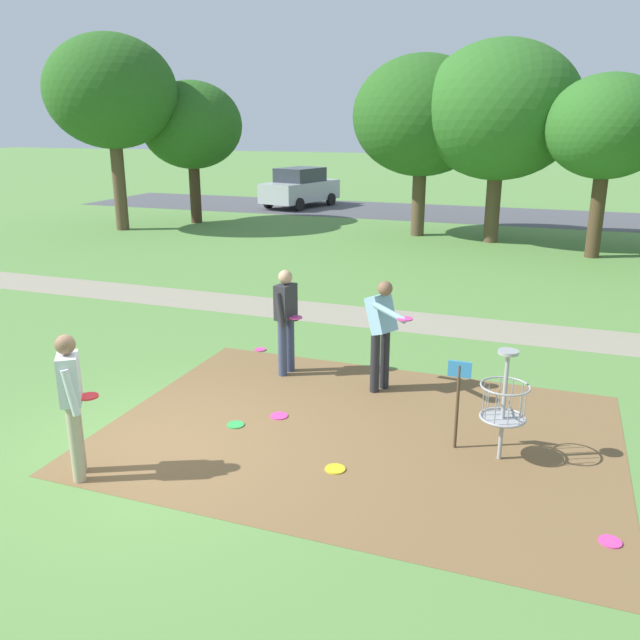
{
  "coord_description": "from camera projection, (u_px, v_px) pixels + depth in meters",
  "views": [
    {
      "loc": [
        4.41,
        -6.16,
        3.9
      ],
      "look_at": [
        1.11,
        2.83,
        1.0
      ],
      "focal_mm": 36.73,
      "sensor_mm": 36.0,
      "label": 1
    }
  ],
  "objects": [
    {
      "name": "tree_near_right",
      "position": [
        500.0,
        111.0,
        21.03
      ],
      "size": [
        5.18,
        5.18,
        6.46
      ],
      "color": "brown",
      "rests_on": "ground"
    },
    {
      "name": "player_foreground_watching",
      "position": [
        286.0,
        316.0,
        10.33
      ],
      "size": [
        0.43,
        0.49,
        1.71
      ],
      "color": "#384260",
      "rests_on": "ground"
    },
    {
      "name": "tree_near_left",
      "position": [
        422.0,
        116.0,
        22.37
      ],
      "size": [
        4.77,
        4.77,
        6.14
      ],
      "color": "brown",
      "rests_on": "ground"
    },
    {
      "name": "parking_lot_strip",
      "position": [
        455.0,
        214.0,
        29.11
      ],
      "size": [
        36.0,
        6.0,
        0.01
      ],
      "primitive_type": "cube",
      "color": "#4C4C51",
      "rests_on": "ground"
    },
    {
      "name": "frisbee_near_basket",
      "position": [
        335.0,
        469.0,
        7.65
      ],
      "size": [
        0.24,
        0.24,
        0.02
      ],
      "primitive_type": "cylinder",
      "color": "gold",
      "rests_on": "ground"
    },
    {
      "name": "tree_far_left",
      "position": [
        607.0,
        128.0,
        18.65
      ],
      "size": [
        3.47,
        3.47,
        5.26
      ],
      "color": "#4C3823",
      "rests_on": "ground"
    },
    {
      "name": "frisbee_scattered_a",
      "position": [
        260.0,
        350.0,
        11.67
      ],
      "size": [
        0.2,
        0.2,
        0.02
      ],
      "primitive_type": "cylinder",
      "color": "#E53D99",
      "rests_on": "ground"
    },
    {
      "name": "player_throwing",
      "position": [
        382.0,
        328.0,
        9.65
      ],
      "size": [
        0.88,
        0.89,
        1.71
      ],
      "color": "#232328",
      "rests_on": "ground"
    },
    {
      "name": "frisbee_mid_grass",
      "position": [
        610.0,
        542.0,
        6.33
      ],
      "size": [
        0.22,
        0.22,
        0.02
      ],
      "primitive_type": "cylinder",
      "color": "#E53D99",
      "rests_on": "ground"
    },
    {
      "name": "gravel_path",
      "position": [
        330.0,
        313.0,
        13.92
      ],
      "size": [
        40.0,
        1.47,
        0.0
      ],
      "primitive_type": "cube",
      "color": "gray",
      "rests_on": "ground"
    },
    {
      "name": "dirt_tee_pad",
      "position": [
        360.0,
        432.0,
        8.58
      ],
      "size": [
        6.5,
        4.77,
        0.01
      ],
      "primitive_type": "cube",
      "color": "brown",
      "rests_on": "ground"
    },
    {
      "name": "tree_mid_center",
      "position": [
        111.0,
        92.0,
        23.37
      ],
      "size": [
        4.68,
        4.68,
        6.94
      ],
      "color": "brown",
      "rests_on": "ground"
    },
    {
      "name": "disc_golf_basket",
      "position": [
        499.0,
        400.0,
        7.72
      ],
      "size": [
        0.98,
        0.58,
        1.39
      ],
      "color": "#9E9EA3",
      "rests_on": "ground"
    },
    {
      "name": "player_waiting_left",
      "position": [
        72.0,
        398.0,
        7.25
      ],
      "size": [
        0.45,
        0.47,
        1.71
      ],
      "color": "tan",
      "rests_on": "ground"
    },
    {
      "name": "frisbee_by_tee",
      "position": [
        236.0,
        425.0,
        8.77
      ],
      "size": [
        0.23,
        0.23,
        0.02
      ],
      "primitive_type": "cylinder",
      "color": "green",
      "rests_on": "ground"
    },
    {
      "name": "parked_car_leftmost",
      "position": [
        300.0,
        187.0,
        31.15
      ],
      "size": [
        2.79,
        4.52,
        1.84
      ],
      "color": "#B2B7BC",
      "rests_on": "ground"
    },
    {
      "name": "tree_far_center",
      "position": [
        192.0,
        126.0,
        25.46
      ],
      "size": [
        3.92,
        3.92,
        5.46
      ],
      "color": "#422D1E",
      "rests_on": "ground"
    },
    {
      "name": "frisbee_far_right",
      "position": [
        279.0,
        416.0,
        9.03
      ],
      "size": [
        0.25,
        0.25,
        0.02
      ],
      "primitive_type": "cylinder",
      "color": "#E53D99",
      "rests_on": "ground"
    },
    {
      "name": "ground_plane",
      "position": [
        158.0,
        450.0,
        8.11
      ],
      "size": [
        160.0,
        160.0,
        0.0
      ],
      "primitive_type": "plane",
      "color": "#5B8942"
    }
  ]
}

